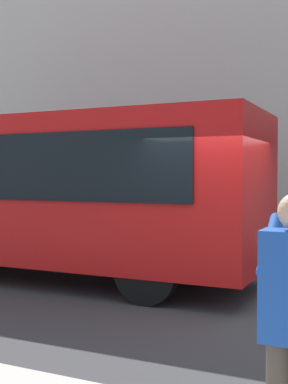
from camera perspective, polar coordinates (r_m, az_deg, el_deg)
The scene contains 2 objects.
ground_plane at distance 7.77m, azimuth 10.25°, elevation -12.75°, with size 60.00×60.00×0.00m, color #38383A.
red_bus at distance 10.17m, azimuth -12.63°, elevation 0.26°, with size 9.05×2.54×3.08m.
Camera 1 is at (-1.94, 7.27, 1.95)m, focal length 47.54 mm.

